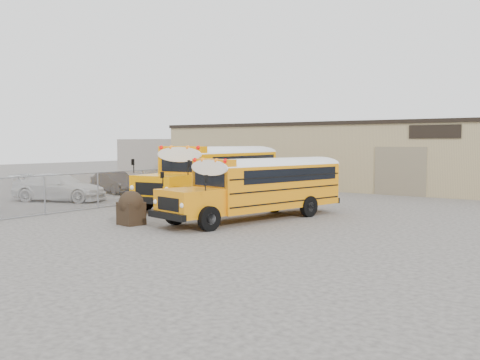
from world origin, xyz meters
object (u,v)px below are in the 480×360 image
Objects in this scene: school_bus_left at (270,165)px; tarp_bundle at (131,207)px; school_bus_right at (340,177)px; car_white at (60,187)px; car_dark at (115,182)px.

tarp_bundle is (2.70, -14.56, -1.11)m from school_bus_left.
school_bus_right is at bearing 66.01° from tarp_bundle.
school_bus_right is at bearing -33.71° from school_bus_left.
school_bus_right is at bearing -90.22° from car_white.
tarp_bundle is 10.39m from car_white.
car_white is (-14.08, -6.13, -0.77)m from school_bus_right.
school_bus_left reaches higher than car_white.
car_dark is at bearing -175.78° from school_bus_right.
school_bus_left is 8.01× the size of tarp_bundle.
car_white is 1.25× the size of car_dark.
car_white is at bearing -156.48° from school_bus_right.
tarp_bundle is at bearing -79.48° from school_bus_left.
car_dark is (-1.18, 5.00, -0.07)m from car_white.
school_bus_left is at bearing 100.52° from tarp_bundle.
car_dark is (-8.17, -5.85, -1.11)m from school_bus_left.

